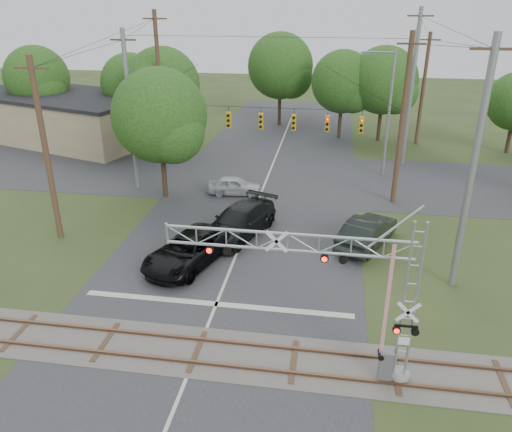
% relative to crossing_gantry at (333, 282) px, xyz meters
% --- Properties ---
extents(ground, '(160.00, 160.00, 0.00)m').
position_rel_crossing_gantry_xyz_m(ground, '(-5.30, -1.64, -4.08)').
color(ground, '#2E401D').
rests_on(ground, ground).
extents(road_main, '(14.00, 90.00, 0.02)m').
position_rel_crossing_gantry_xyz_m(road_main, '(-5.30, 8.36, -4.07)').
color(road_main, '#2D2C2F').
rests_on(road_main, ground).
extents(road_cross, '(90.00, 12.00, 0.02)m').
position_rel_crossing_gantry_xyz_m(road_cross, '(-5.30, 22.36, -4.07)').
color(road_cross, '#2D2C2F').
rests_on(road_cross, ground).
extents(railroad_track, '(90.00, 3.20, 0.17)m').
position_rel_crossing_gantry_xyz_m(railroad_track, '(-5.30, 0.36, -4.05)').
color(railroad_track, '#4D4842').
rests_on(railroad_track, ground).
extents(crossing_gantry, '(9.33, 0.85, 6.65)m').
position_rel_crossing_gantry_xyz_m(crossing_gantry, '(0.00, 0.00, 0.00)').
color(crossing_gantry, gray).
rests_on(crossing_gantry, ground).
extents(traffic_signal_span, '(19.34, 0.36, 11.50)m').
position_rel_crossing_gantry_xyz_m(traffic_signal_span, '(-4.42, 18.36, 1.62)').
color(traffic_signal_span, gray).
rests_on(traffic_signal_span, ground).
extents(pickup_black, '(4.54, 6.55, 1.66)m').
position_rel_crossing_gantry_xyz_m(pickup_black, '(-7.68, 7.48, -3.25)').
color(pickup_black, black).
rests_on(pickup_black, ground).
extents(car_dark, '(4.56, 6.74, 1.81)m').
position_rel_crossing_gantry_xyz_m(car_dark, '(-5.62, 11.44, -3.17)').
color(car_dark, black).
rests_on(car_dark, ground).
extents(sedan_silver, '(4.06, 1.91, 1.34)m').
position_rel_crossing_gantry_xyz_m(sedan_silver, '(-7.19, 18.11, -3.41)').
color(sedan_silver, '#AEB2B7').
rests_on(sedan_silver, ground).
extents(suv_dark, '(3.91, 5.58, 1.75)m').
position_rel_crossing_gantry_xyz_m(suv_dark, '(2.02, 11.26, -3.21)').
color(suv_dark, black).
rests_on(suv_dark, ground).
extents(commercial_building, '(21.53, 15.40, 4.54)m').
position_rel_crossing_gantry_xyz_m(commercial_building, '(-27.33, 30.77, -1.80)').
color(commercial_building, '#8F865F').
rests_on(commercial_building, ground).
extents(streetlight, '(2.62, 0.27, 9.82)m').
position_rel_crossing_gantry_xyz_m(streetlight, '(3.70, 24.07, 1.41)').
color(streetlight, gray).
rests_on(streetlight, ground).
extents(utility_poles, '(26.22, 27.02, 12.70)m').
position_rel_crossing_gantry_xyz_m(utility_poles, '(-2.21, 20.74, 1.91)').
color(utility_poles, '#42301E').
rests_on(utility_poles, ground).
extents(treeline, '(51.85, 29.86, 9.98)m').
position_rel_crossing_gantry_xyz_m(treeline, '(-7.82, 31.11, 1.70)').
color(treeline, '#362618').
rests_on(treeline, ground).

